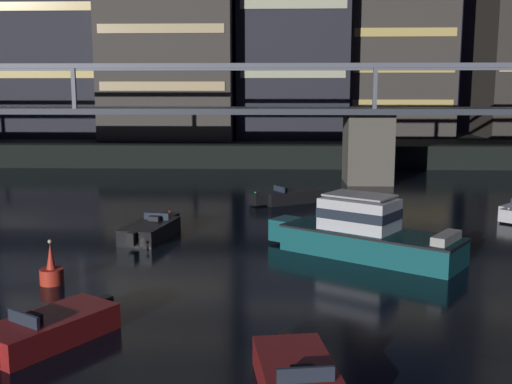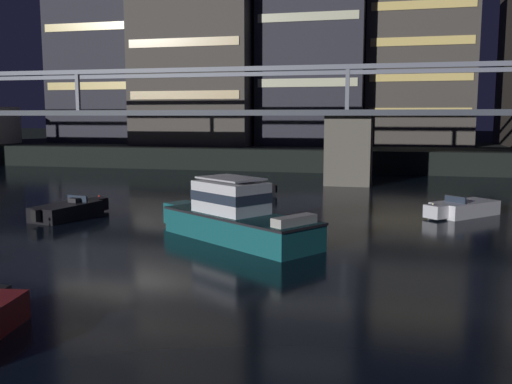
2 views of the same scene
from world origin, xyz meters
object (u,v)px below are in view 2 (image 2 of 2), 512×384
(speedboat_near_center, at_px, (70,210))
(speedboat_mid_center, at_px, (241,191))
(tower_west_tall, at_px, (202,23))
(speedboat_far_left, at_px, (462,209))
(river_bridge, at_px, (350,128))
(tower_east_tall, at_px, (420,62))
(cabin_cruiser_near_left, at_px, (235,216))
(tower_west_low, at_px, (110,2))

(speedboat_near_center, relative_size, speedboat_mid_center, 1.08)
(tower_west_tall, height_order, speedboat_far_left, tower_west_tall)
(river_bridge, distance_m, tower_east_tall, 23.83)
(speedboat_mid_center, bearing_deg, speedboat_near_center, -124.76)
(tower_east_tall, relative_size, speedboat_mid_center, 3.97)
(cabin_cruiser_near_left, bearing_deg, speedboat_near_center, 163.33)
(tower_west_low, height_order, cabin_cruiser_near_left, tower_west_low)
(speedboat_mid_center, bearing_deg, river_bridge, 55.38)
(tower_west_tall, bearing_deg, river_bridge, -43.78)
(cabin_cruiser_near_left, bearing_deg, river_bridge, 81.80)
(tower_west_low, bearing_deg, speedboat_far_left, -40.70)
(cabin_cruiser_near_left, relative_size, speedboat_far_left, 1.96)
(cabin_cruiser_near_left, distance_m, speedboat_near_center, 10.73)
(speedboat_mid_center, relative_size, speedboat_far_left, 1.09)
(tower_east_tall, bearing_deg, cabin_cruiser_near_left, -101.81)
(tower_west_tall, bearing_deg, speedboat_near_center, -81.98)
(speedboat_near_center, bearing_deg, cabin_cruiser_near_left, -16.67)
(tower_west_tall, relative_size, speedboat_mid_center, 5.87)
(river_bridge, bearing_deg, tower_west_low, 148.13)
(tower_east_tall, bearing_deg, river_bridge, -105.43)
(tower_west_tall, bearing_deg, tower_west_low, 173.49)
(speedboat_near_center, bearing_deg, river_bridge, 55.31)
(river_bridge, bearing_deg, cabin_cruiser_near_left, -98.20)
(tower_west_low, distance_m, speedboat_far_left, 54.47)
(tower_west_tall, bearing_deg, tower_east_tall, 8.88)
(river_bridge, relative_size, tower_west_tall, 3.41)
(river_bridge, height_order, tower_east_tall, tower_east_tall)
(river_bridge, xyz_separation_m, speedboat_near_center, (-13.53, -19.54, -4.13))
(tower_west_tall, relative_size, speedboat_far_left, 6.41)
(cabin_cruiser_near_left, bearing_deg, tower_west_low, 123.68)
(speedboat_near_center, height_order, speedboat_mid_center, same)
(speedboat_near_center, xyz_separation_m, speedboat_mid_center, (6.98, 10.06, 0.00))
(river_bridge, distance_m, speedboat_near_center, 24.12)
(tower_west_tall, xyz_separation_m, speedboat_far_left, (26.19, -31.83, -15.86))
(speedboat_far_left, bearing_deg, tower_west_tall, 129.45)
(tower_west_tall, relative_size, speedboat_near_center, 5.45)
(tower_east_tall, bearing_deg, speedboat_mid_center, -111.86)
(river_bridge, relative_size, speedboat_mid_center, 20.01)
(tower_west_low, height_order, speedboat_mid_center, tower_west_low)
(river_bridge, relative_size, speedboat_far_left, 21.84)
(tower_west_tall, distance_m, tower_east_tall, 25.58)
(speedboat_mid_center, bearing_deg, tower_west_tall, 114.04)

